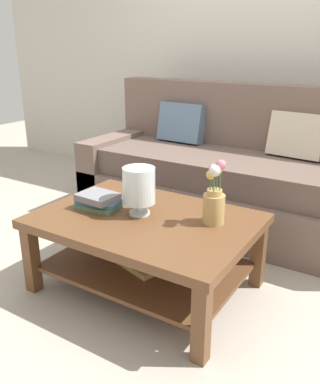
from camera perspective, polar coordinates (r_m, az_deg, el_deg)
The scene contains 7 objects.
ground_plane at distance 2.78m, azimuth 1.02°, elevation -9.07°, with size 10.00×10.00×0.00m, color #ADA393.
back_wall at distance 3.94m, azimuth 14.42°, elevation 19.40°, with size 6.40×0.12×2.70m, color beige.
couch at distance 3.25m, azimuth 9.58°, elevation 2.09°, with size 2.27×0.90×1.06m.
coffee_table at distance 2.31m, azimuth -2.00°, elevation -6.21°, with size 1.18×0.85×0.45m.
book_stack_main at distance 2.40m, azimuth -8.42°, elevation -1.23°, with size 0.27×0.24×0.09m.
glass_hurricane_vase at distance 2.24m, azimuth -2.95°, elevation 0.75°, with size 0.18×0.18×0.27m.
flower_pitcher at distance 2.15m, azimuth 7.56°, elevation -1.05°, with size 0.12×0.12×0.35m.
Camera 1 is at (1.25, -2.08, 1.34)m, focal length 38.20 mm.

